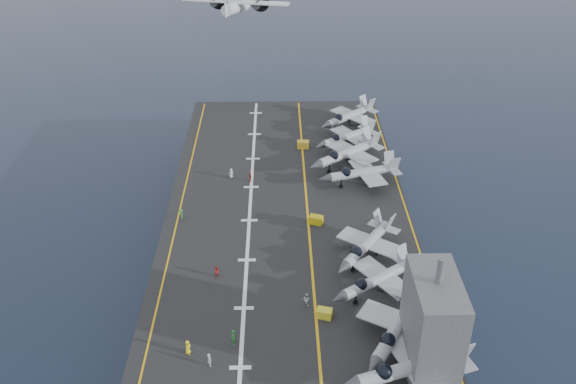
{
  "coord_description": "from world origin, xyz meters",
  "views": [
    {
      "loc": [
        -1.56,
        -81.69,
        64.64
      ],
      "look_at": [
        0.0,
        4.0,
        13.0
      ],
      "focal_mm": 40.0,
      "sensor_mm": 36.0,
      "label": 1
    }
  ],
  "objects_px": {
    "island_superstructure": "(434,315)",
    "transport_plane": "(236,8)",
    "fighter_jet_0": "(412,366)",
    "tow_cart_a": "(324,313)"
  },
  "relations": [
    {
      "from": "fighter_jet_0",
      "to": "transport_plane",
      "type": "bearing_deg",
      "value": 104.4
    },
    {
      "from": "fighter_jet_0",
      "to": "tow_cart_a",
      "type": "relative_size",
      "value": 8.16
    },
    {
      "from": "island_superstructure",
      "to": "transport_plane",
      "type": "bearing_deg",
      "value": 106.26
    },
    {
      "from": "fighter_jet_0",
      "to": "tow_cart_a",
      "type": "height_order",
      "value": "fighter_jet_0"
    },
    {
      "from": "island_superstructure",
      "to": "tow_cart_a",
      "type": "bearing_deg",
      "value": 143.05
    },
    {
      "from": "island_superstructure",
      "to": "transport_plane",
      "type": "distance_m",
      "value": 90.51
    },
    {
      "from": "island_superstructure",
      "to": "transport_plane",
      "type": "xyz_separation_m",
      "value": [
        -25.19,
        86.38,
        9.72
      ]
    },
    {
      "from": "fighter_jet_0",
      "to": "transport_plane",
      "type": "height_order",
      "value": "transport_plane"
    },
    {
      "from": "tow_cart_a",
      "to": "transport_plane",
      "type": "bearing_deg",
      "value": 100.31
    },
    {
      "from": "transport_plane",
      "to": "fighter_jet_0",
      "type": "bearing_deg",
      "value": -75.6
    }
  ]
}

